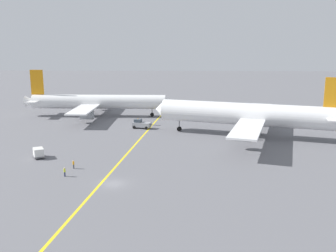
% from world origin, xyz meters
% --- Properties ---
extents(ground_plane, '(600.00, 600.00, 0.00)m').
position_xyz_m(ground_plane, '(0.00, 0.00, 0.00)').
color(ground_plane, slate).
extents(taxiway_stripe, '(13.24, 119.37, 0.01)m').
position_xyz_m(taxiway_stripe, '(-1.13, 10.00, 0.00)').
color(taxiway_stripe, yellow).
rests_on(taxiway_stripe, ground).
extents(airliner_at_gate_left, '(51.42, 43.32, 15.96)m').
position_xyz_m(airliner_at_gate_left, '(-17.03, 64.48, 4.92)').
color(airliner_at_gate_left, white).
rests_on(airliner_at_gate_left, ground).
extents(airliner_being_pushed, '(51.01, 49.67, 16.43)m').
position_xyz_m(airliner_being_pushed, '(29.66, 36.74, 5.94)').
color(airliner_being_pushed, white).
rests_on(airliner_being_pushed, ground).
extents(pushback_tug, '(8.57, 3.96, 3.00)m').
position_xyz_m(pushback_tug, '(0.21, 45.43, 1.27)').
color(pushback_tug, gray).
rests_on(pushback_tug, ground).
extents(gse_container_dolly_flat, '(3.47, 3.86, 2.15)m').
position_xyz_m(gse_container_dolly_flat, '(-19.09, 14.96, 1.17)').
color(gse_container_dolly_flat, slate).
rests_on(gse_container_dolly_flat, ground).
extents(ground_crew_ramp_agent_by_cones, '(0.36, 0.48, 1.76)m').
position_xyz_m(ground_crew_ramp_agent_by_cones, '(-9.73, 3.34, 0.92)').
color(ground_crew_ramp_agent_by_cones, '#2D3351').
rests_on(ground_crew_ramp_agent_by_cones, ground).
extents(ground_crew_marshaller_foreground, '(0.36, 0.36, 1.71)m').
position_xyz_m(ground_crew_marshaller_foreground, '(-9.38, 7.95, 0.89)').
color(ground_crew_marshaller_foreground, '#4C4C51').
rests_on(ground_crew_marshaller_foreground, ground).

